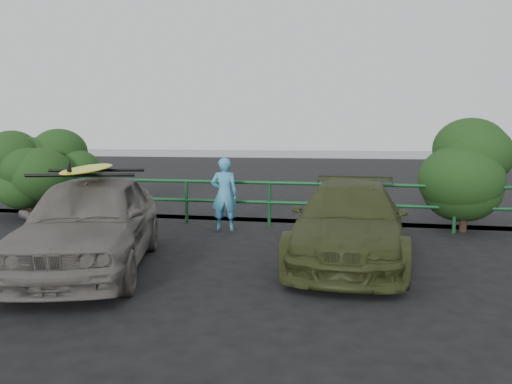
% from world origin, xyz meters
% --- Properties ---
extents(ground, '(80.00, 80.00, 0.00)m').
position_xyz_m(ground, '(0.00, 0.00, 0.00)').
color(ground, black).
extents(ocean, '(200.00, 200.00, 0.00)m').
position_xyz_m(ocean, '(0.00, 60.00, 0.00)').
color(ocean, slate).
rests_on(ocean, ground).
extents(guardrail, '(14.00, 0.08, 1.04)m').
position_xyz_m(guardrail, '(0.00, 5.00, 0.52)').
color(guardrail, '#154A23').
rests_on(guardrail, ground).
extents(shrub_left, '(3.20, 2.40, 2.10)m').
position_xyz_m(shrub_left, '(-4.80, 5.40, 1.05)').
color(shrub_left, '#1E4017').
rests_on(shrub_left, ground).
extents(shrub_right, '(3.20, 2.40, 2.48)m').
position_xyz_m(shrub_right, '(5.00, 5.50, 1.24)').
color(shrub_right, '#1E4017').
rests_on(shrub_right, ground).
extents(sedan, '(2.94, 4.66, 1.48)m').
position_xyz_m(sedan, '(-1.03, 0.80, 0.74)').
color(sedan, '#69635D').
rests_on(sedan, ground).
extents(olive_vehicle, '(1.88, 4.45, 1.28)m').
position_xyz_m(olive_vehicle, '(2.88, 2.24, 0.64)').
color(olive_vehicle, '#353D1B').
rests_on(olive_vehicle, ground).
extents(man, '(0.64, 0.48, 1.60)m').
position_xyz_m(man, '(0.14, 4.28, 0.80)').
color(man, '#46A0D2').
rests_on(man, ground).
extents(roof_rack, '(1.78, 1.47, 0.05)m').
position_xyz_m(roof_rack, '(-1.03, 0.80, 1.51)').
color(roof_rack, black).
rests_on(roof_rack, sedan).
extents(surfboard, '(1.21, 2.52, 0.07)m').
position_xyz_m(surfboard, '(-1.03, 0.80, 1.57)').
color(surfboard, yellow).
rests_on(surfboard, roof_rack).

